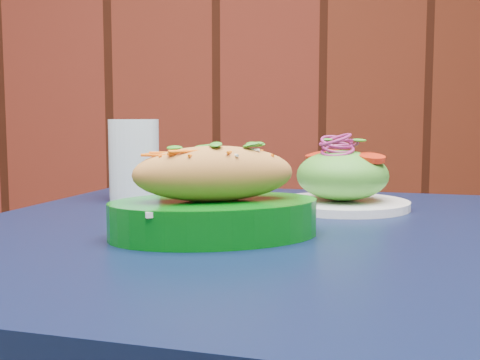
{
  "coord_description": "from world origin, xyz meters",
  "views": [
    {
      "loc": [
        -0.36,
        0.73,
        0.89
      ],
      "look_at": [
        -0.34,
        1.45,
        0.81
      ],
      "focal_mm": 45.0,
      "sensor_mm": 36.0,
      "label": 1
    }
  ],
  "objects": [
    {
      "name": "salad_plate",
      "position": [
        -0.18,
        1.62,
        0.79
      ],
      "size": [
        0.2,
        0.2,
        0.11
      ],
      "rotation": [
        0.0,
        0.0,
        -0.22
      ],
      "color": "white",
      "rests_on": "cafe_table"
    },
    {
      "name": "banh_mi_basket",
      "position": [
        -0.37,
        1.4,
        0.79
      ],
      "size": [
        0.27,
        0.21,
        0.11
      ],
      "rotation": [
        0.0,
        0.0,
        0.25
      ],
      "color": "#035C0D",
      "rests_on": "cafe_table"
    },
    {
      "name": "cafe_table",
      "position": [
        -0.3,
        1.46,
        0.66
      ],
      "size": [
        1.0,
        1.0,
        0.75
      ],
      "rotation": [
        0.0,
        0.0,
        -0.31
      ],
      "color": "black",
      "rests_on": "ground"
    },
    {
      "name": "water_glass",
      "position": [
        -0.51,
        1.71,
        0.82
      ],
      "size": [
        0.08,
        0.08,
        0.13
      ],
      "primitive_type": "cylinder",
      "color": "silver",
      "rests_on": "cafe_table"
    }
  ]
}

